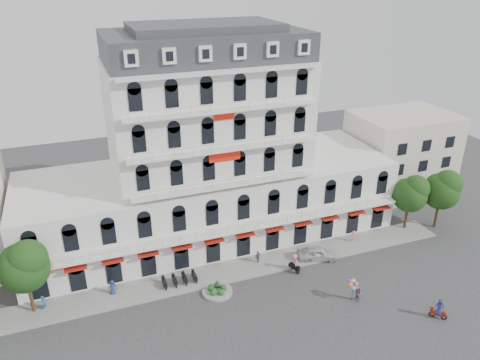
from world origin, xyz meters
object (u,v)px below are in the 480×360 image
rider_east (439,309)px  rider_center (294,262)px  balloon_vendor (356,291)px  parked_car (317,253)px

rider_east → rider_center: 15.30m
rider_center → balloon_vendor: 7.68m
rider_east → rider_center: size_ratio=0.99×
rider_east → rider_center: (-9.76, 11.78, 0.08)m
parked_car → rider_east: rider_east is taller
rider_east → balloon_vendor: 7.93m
rider_east → rider_center: rider_center is taller
rider_east → balloon_vendor: size_ratio=0.92×
parked_car → rider_center: size_ratio=2.06×
balloon_vendor → parked_car: bearing=90.1°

